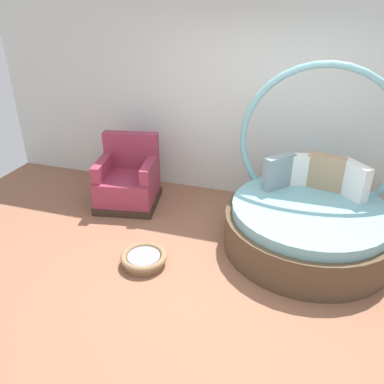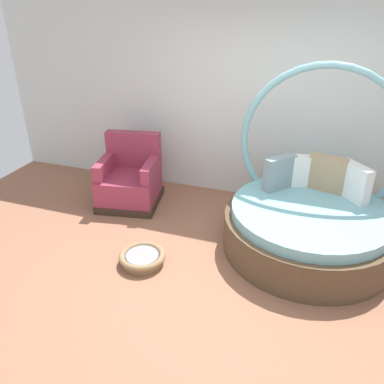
# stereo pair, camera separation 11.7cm
# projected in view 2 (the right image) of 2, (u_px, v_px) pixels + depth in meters

# --- Properties ---
(ground_plane) EXTENTS (8.00, 8.00, 0.02)m
(ground_plane) POSITION_uv_depth(u_px,v_px,m) (221.00, 285.00, 4.02)
(ground_plane) COLOR #936047
(back_wall) EXTENTS (8.00, 0.12, 2.77)m
(back_wall) POSITION_uv_depth(u_px,v_px,m) (268.00, 101.00, 5.15)
(back_wall) COLOR silver
(back_wall) RESTS_ON ground_plane
(round_daybed) EXTENTS (1.89, 1.89, 2.03)m
(round_daybed) POSITION_uv_depth(u_px,v_px,m) (310.00, 217.00, 4.47)
(round_daybed) COLOR brown
(round_daybed) RESTS_ON ground_plane
(red_armchair) EXTENTS (0.93, 0.93, 0.94)m
(red_armchair) POSITION_uv_depth(u_px,v_px,m) (130.00, 180.00, 5.45)
(red_armchair) COLOR #38281E
(red_armchair) RESTS_ON ground_plane
(pet_basket) EXTENTS (0.51, 0.51, 0.13)m
(pet_basket) POSITION_uv_depth(u_px,v_px,m) (142.00, 258.00, 4.30)
(pet_basket) COLOR #8E704C
(pet_basket) RESTS_ON ground_plane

